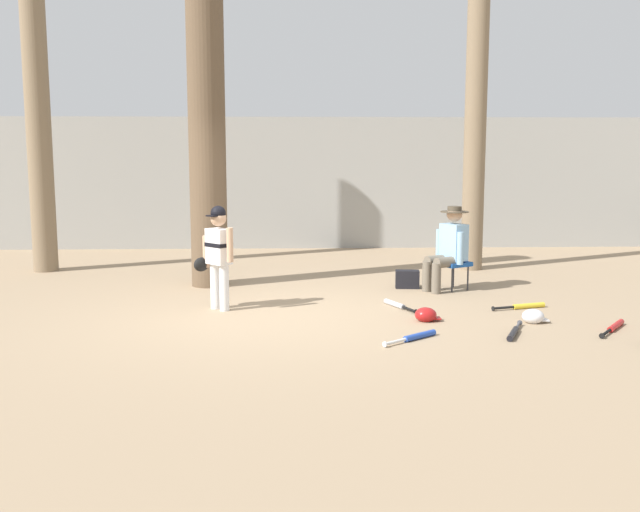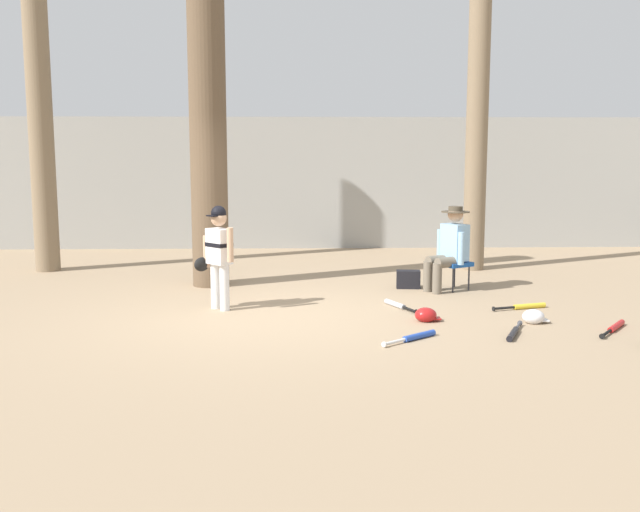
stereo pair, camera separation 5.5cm
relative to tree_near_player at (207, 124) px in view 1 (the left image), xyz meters
name	(u,v)px [view 1 (the left image)]	position (x,y,z in m)	size (l,w,h in m)	color
ground_plane	(273,316)	(0.98, -2.11, -2.36)	(60.00, 60.00, 0.00)	#9E8466
concrete_back_wall	(281,183)	(0.98, 4.34, -1.03)	(18.00, 0.36, 2.68)	#9E9E99
tree_near_player	(207,124)	(0.00, 0.00, 0.00)	(0.88, 0.88, 5.64)	brown
tree_behind_spectator	(475,139)	(4.25, 1.34, -0.19)	(0.58, 0.58, 4.97)	#7F6B51
young_ballplayer	(218,251)	(0.30, -1.70, -1.62)	(0.56, 0.46, 1.31)	white
folding_stool	(453,265)	(3.53, -0.49, -2.00)	(0.55, 0.55, 0.41)	#194C9E
seated_spectator	(448,246)	(3.44, -0.54, -1.72)	(0.66, 0.57, 1.20)	#6B6051
handbag_beside_stool	(407,279)	(2.89, -0.34, -2.23)	(0.34, 0.18, 0.26)	black
tree_far_left	(36,83)	(-2.89, 1.44, 0.71)	(0.54, 0.54, 6.67)	#7F6B51
bat_yellow_trainer	(525,306)	(4.15, -1.80, -2.33)	(0.74, 0.27, 0.07)	yellow
bat_black_composite	(514,332)	(3.60, -3.12, -2.33)	(0.39, 0.74, 0.07)	black
bat_red_barrel	(614,327)	(4.80, -2.92, -2.33)	(0.55, 0.67, 0.07)	red
bat_aluminum_silver	(397,305)	(2.55, -1.66, -2.33)	(0.34, 0.68, 0.07)	#B7BCC6
bat_blue_youth	(416,337)	(2.52, -3.26, -2.33)	(0.64, 0.53, 0.07)	#2347AD
batting_helmet_white	(533,316)	(4.01, -2.56, -2.29)	(0.30, 0.23, 0.17)	silver
batting_helmet_red	(426,315)	(2.78, -2.43, -2.29)	(0.30, 0.23, 0.17)	#A81919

